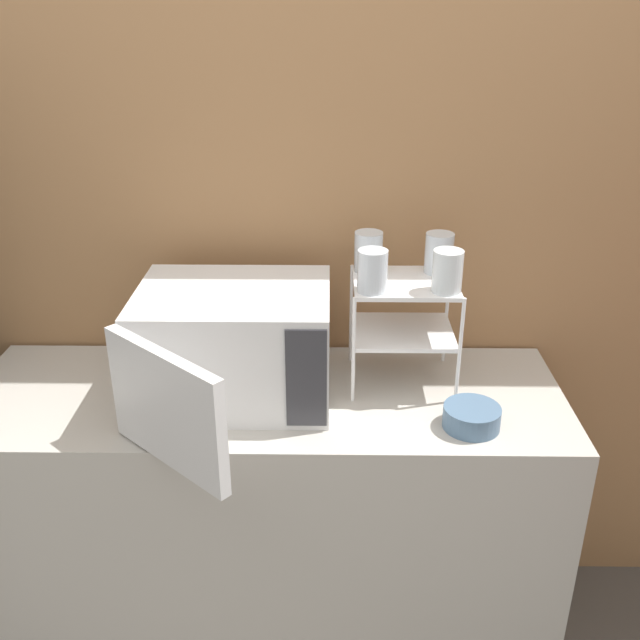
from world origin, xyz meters
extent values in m
cube|color=#9E7047|center=(0.00, 0.61, 1.30)|extent=(8.00, 0.06, 2.60)
cube|color=#B7B2A8|center=(0.00, 0.28, 0.45)|extent=(1.65, 0.57, 0.89)
cube|color=silver|center=(-0.08, 0.30, 1.04)|extent=(0.51, 0.39, 0.30)
cube|color=#B7B2A8|center=(-0.13, 0.11, 1.04)|extent=(0.36, 0.01, 0.26)
cube|color=#333338|center=(0.12, 0.10, 1.04)|extent=(0.10, 0.01, 0.27)
cube|color=silver|center=(-0.19, -0.04, 1.04)|extent=(0.31, 0.29, 0.29)
cylinder|color=white|center=(0.24, 0.25, 1.04)|extent=(0.01, 0.01, 0.30)
cylinder|color=white|center=(0.52, 0.25, 1.04)|extent=(0.01, 0.01, 0.30)
cylinder|color=white|center=(0.24, 0.49, 1.04)|extent=(0.01, 0.01, 0.30)
cylinder|color=white|center=(0.52, 0.49, 1.04)|extent=(0.01, 0.01, 0.30)
cube|color=white|center=(0.38, 0.37, 1.04)|extent=(0.28, 0.24, 0.01)
cube|color=white|center=(0.38, 0.37, 1.19)|extent=(0.28, 0.24, 0.01)
cylinder|color=silver|center=(0.29, 0.30, 1.25)|extent=(0.08, 0.08, 0.11)
cylinder|color=silver|center=(0.48, 0.44, 1.25)|extent=(0.08, 0.08, 0.11)
cylinder|color=silver|center=(0.48, 0.30, 1.25)|extent=(0.08, 0.08, 0.11)
cylinder|color=silver|center=(0.28, 0.45, 1.25)|extent=(0.08, 0.08, 0.11)
cylinder|color=slate|center=(0.54, 0.13, 0.90)|extent=(0.08, 0.08, 0.01)
cylinder|color=slate|center=(0.54, 0.13, 0.92)|extent=(0.15, 0.15, 0.06)
camera|label=1|loc=(0.18, -1.41, 1.90)|focal=40.00mm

